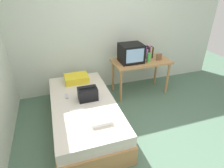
{
  "coord_description": "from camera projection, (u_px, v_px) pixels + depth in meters",
  "views": [
    {
      "loc": [
        -1.16,
        -1.72,
        2.14
      ],
      "look_at": [
        -0.26,
        1.04,
        0.54
      ],
      "focal_mm": 30.22,
      "sensor_mm": 36.0,
      "label": 1
    }
  ],
  "objects": [
    {
      "name": "bed",
      "position": [
        84.0,
        113.0,
        3.08
      ],
      "size": [
        1.0,
        2.0,
        0.48
      ],
      "color": "#B27F4C",
      "rests_on": "ground"
    },
    {
      "name": "tv",
      "position": [
        131.0,
        53.0,
        3.66
      ],
      "size": [
        0.44,
        0.39,
        0.36
      ],
      "color": "black",
      "rests_on": "desk"
    },
    {
      "name": "magazine",
      "position": [
        78.0,
        115.0,
        2.66
      ],
      "size": [
        0.21,
        0.29,
        0.01
      ],
      "primitive_type": "cube",
      "color": "white",
      "rests_on": "bed"
    },
    {
      "name": "wall_back",
      "position": [
        109.0,
        28.0,
        3.82
      ],
      "size": [
        5.2,
        0.1,
        2.6
      ],
      "primitive_type": "cube",
      "color": "silver",
      "rests_on": "ground"
    },
    {
      "name": "book_row",
      "position": [
        148.0,
        52.0,
        3.91
      ],
      "size": [
        0.17,
        0.17,
        0.25
      ],
      "color": "#7A3D89",
      "rests_on": "desk"
    },
    {
      "name": "folded_towel",
      "position": [
        100.0,
        120.0,
        2.51
      ],
      "size": [
        0.28,
        0.22,
        0.06
      ],
      "primitive_type": "cube",
      "color": "white",
      "rests_on": "bed"
    },
    {
      "name": "remote_dark",
      "position": [
        109.0,
        120.0,
        2.55
      ],
      "size": [
        0.04,
        0.16,
        0.02
      ],
      "primitive_type": "cube",
      "color": "black",
      "rests_on": "bed"
    },
    {
      "name": "handbag",
      "position": [
        88.0,
        94.0,
        2.96
      ],
      "size": [
        0.3,
        0.2,
        0.22
      ],
      "color": "black",
      "rests_on": "bed"
    },
    {
      "name": "remote_silver",
      "position": [
        67.0,
        96.0,
        3.07
      ],
      "size": [
        0.04,
        0.14,
        0.02
      ],
      "primitive_type": "cube",
      "color": "#B7B7BC",
      "rests_on": "bed"
    },
    {
      "name": "picture_frame",
      "position": [
        159.0,
        57.0,
        3.8
      ],
      "size": [
        0.11,
        0.02,
        0.13
      ],
      "primitive_type": "cube",
      "color": "brown",
      "rests_on": "desk"
    },
    {
      "name": "pillow",
      "position": [
        76.0,
        78.0,
        3.51
      ],
      "size": [
        0.42,
        0.32,
        0.13
      ],
      "primitive_type": "cube",
      "color": "yellow",
      "rests_on": "bed"
    },
    {
      "name": "ground_plane",
      "position": [
        150.0,
        146.0,
        2.78
      ],
      "size": [
        8.0,
        8.0,
        0.0
      ],
      "primitive_type": "plane",
      "color": "#4C6B56"
    },
    {
      "name": "desk",
      "position": [
        141.0,
        65.0,
        3.86
      ],
      "size": [
        1.16,
        0.6,
        0.73
      ],
      "color": "#B27F4C",
      "rests_on": "ground"
    },
    {
      "name": "water_bottle",
      "position": [
        149.0,
        58.0,
        3.7
      ],
      "size": [
        0.08,
        0.08,
        0.18
      ],
      "primitive_type": "cylinder",
      "color": "green",
      "rests_on": "desk"
    }
  ]
}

